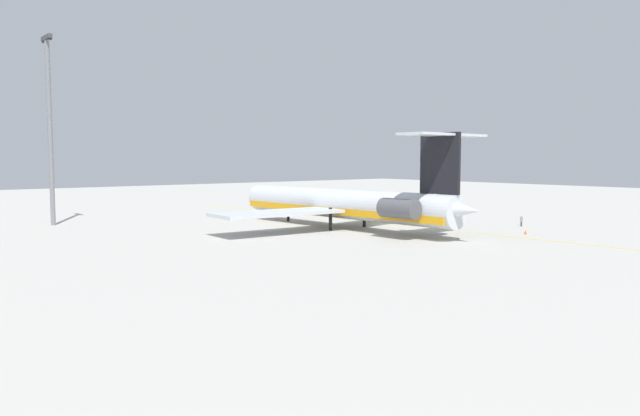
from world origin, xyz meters
name	(u,v)px	position (x,y,z in m)	size (l,w,h in m)	color
ground	(381,224)	(0.00, 0.00, 0.00)	(294.85, 294.85, 0.00)	#B7B5AD
main_jetliner	(348,204)	(-1.39, 8.09, 3.63)	(45.68, 40.53, 13.30)	silver
ground_crew_near_nose	(521,219)	(-15.43, -14.12, 1.05)	(0.38, 0.27, 1.66)	black
ground_crew_near_tail	(322,205)	(24.43, -8.12, 1.09)	(0.40, 0.28, 1.72)	black
safety_cone_nose	(525,232)	(-21.17, -6.16, 0.28)	(0.40, 0.40, 0.55)	#EA590F
safety_cone_wingtip	(333,208)	(25.26, -11.63, 0.28)	(0.40, 0.40, 0.55)	#EA590F
taxiway_centreline	(385,224)	(-0.11, -0.77, 0.00)	(97.60, 0.36, 0.01)	gold
light_mast	(50,123)	(30.14, 39.82, 15.36)	(4.00, 0.70, 28.27)	slate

